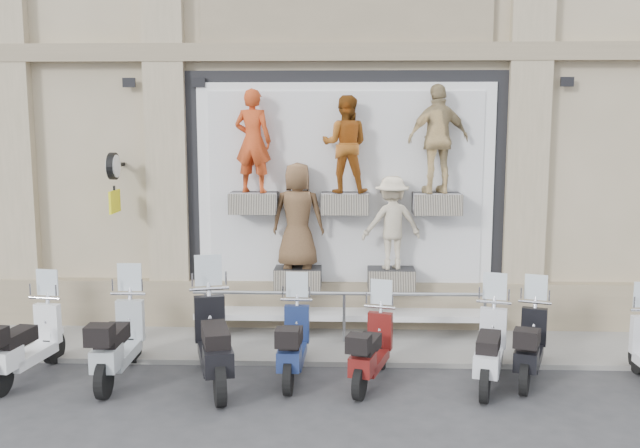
{
  "coord_description": "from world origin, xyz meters",
  "views": [
    {
      "loc": [
        0.04,
        -9.39,
        3.77
      ],
      "look_at": [
        -0.39,
        1.9,
        2.07
      ],
      "focal_mm": 40.0,
      "sensor_mm": 36.0,
      "label": 1
    }
  ],
  "objects_px": {
    "clock_sign_bracket": "(114,175)",
    "scooter_f": "(372,336)",
    "scooter_b": "(26,329)",
    "guard_rail": "(344,319)",
    "scooter_d": "(213,325)",
    "scooter_c": "(118,326)",
    "scooter_h": "(531,332)",
    "scooter_g": "(490,334)",
    "scooter_e": "(293,330)"
  },
  "relations": [
    {
      "from": "guard_rail",
      "to": "scooter_b",
      "type": "relative_size",
      "value": 2.75
    },
    {
      "from": "scooter_g",
      "to": "scooter_d",
      "type": "bearing_deg",
      "value": -162.29
    },
    {
      "from": "scooter_e",
      "to": "scooter_h",
      "type": "xyz_separation_m",
      "value": [
        3.42,
        0.07,
        -0.01
      ]
    },
    {
      "from": "clock_sign_bracket",
      "to": "scooter_b",
      "type": "relative_size",
      "value": 0.55
    },
    {
      "from": "scooter_b",
      "to": "scooter_d",
      "type": "height_order",
      "value": "scooter_d"
    },
    {
      "from": "scooter_e",
      "to": "scooter_c",
      "type": "bearing_deg",
      "value": -174.49
    },
    {
      "from": "scooter_c",
      "to": "scooter_g",
      "type": "bearing_deg",
      "value": -0.8
    },
    {
      "from": "guard_rail",
      "to": "scooter_c",
      "type": "bearing_deg",
      "value": -153.32
    },
    {
      "from": "scooter_f",
      "to": "scooter_b",
      "type": "bearing_deg",
      "value": -163.81
    },
    {
      "from": "clock_sign_bracket",
      "to": "scooter_f",
      "type": "height_order",
      "value": "clock_sign_bracket"
    },
    {
      "from": "scooter_f",
      "to": "clock_sign_bracket",
      "type": "bearing_deg",
      "value": 169.91
    },
    {
      "from": "scooter_b",
      "to": "scooter_c",
      "type": "distance_m",
      "value": 1.34
    },
    {
      "from": "guard_rail",
      "to": "scooter_g",
      "type": "distance_m",
      "value": 2.65
    },
    {
      "from": "scooter_d",
      "to": "scooter_h",
      "type": "xyz_separation_m",
      "value": [
        4.52,
        0.37,
        -0.16
      ]
    },
    {
      "from": "clock_sign_bracket",
      "to": "scooter_h",
      "type": "height_order",
      "value": "clock_sign_bracket"
    },
    {
      "from": "scooter_b",
      "to": "scooter_h",
      "type": "distance_m",
      "value": 7.26
    },
    {
      "from": "guard_rail",
      "to": "scooter_e",
      "type": "height_order",
      "value": "scooter_e"
    },
    {
      "from": "scooter_g",
      "to": "scooter_h",
      "type": "relative_size",
      "value": 1.05
    },
    {
      "from": "scooter_e",
      "to": "scooter_f",
      "type": "distance_m",
      "value": 1.14
    },
    {
      "from": "scooter_b",
      "to": "scooter_f",
      "type": "distance_m",
      "value": 4.97
    },
    {
      "from": "scooter_g",
      "to": "scooter_c",
      "type": "bearing_deg",
      "value": -164.41
    },
    {
      "from": "clock_sign_bracket",
      "to": "scooter_b",
      "type": "bearing_deg",
      "value": -107.57
    },
    {
      "from": "scooter_d",
      "to": "scooter_e",
      "type": "height_order",
      "value": "scooter_d"
    },
    {
      "from": "guard_rail",
      "to": "scooter_g",
      "type": "height_order",
      "value": "scooter_g"
    },
    {
      "from": "guard_rail",
      "to": "scooter_h",
      "type": "bearing_deg",
      "value": -27.45
    },
    {
      "from": "guard_rail",
      "to": "scooter_h",
      "type": "height_order",
      "value": "scooter_h"
    },
    {
      "from": "guard_rail",
      "to": "scooter_d",
      "type": "distance_m",
      "value": 2.58
    },
    {
      "from": "guard_rail",
      "to": "scooter_c",
      "type": "height_order",
      "value": "scooter_c"
    },
    {
      "from": "clock_sign_bracket",
      "to": "scooter_d",
      "type": "xyz_separation_m",
      "value": [
        2.07,
        -2.24,
        -1.93
      ]
    },
    {
      "from": "scooter_e",
      "to": "scooter_h",
      "type": "bearing_deg",
      "value": 2.95
    },
    {
      "from": "scooter_d",
      "to": "scooter_g",
      "type": "distance_m",
      "value": 3.9
    },
    {
      "from": "scooter_e",
      "to": "scooter_b",
      "type": "bearing_deg",
      "value": -175.37
    },
    {
      "from": "clock_sign_bracket",
      "to": "scooter_f",
      "type": "bearing_deg",
      "value": -26.24
    },
    {
      "from": "clock_sign_bracket",
      "to": "scooter_h",
      "type": "relative_size",
      "value": 0.58
    },
    {
      "from": "clock_sign_bracket",
      "to": "scooter_c",
      "type": "xyz_separation_m",
      "value": [
        0.66,
        -2.09,
        -2.01
      ]
    },
    {
      "from": "guard_rail",
      "to": "scooter_c",
      "type": "relative_size",
      "value": 2.59
    },
    {
      "from": "guard_rail",
      "to": "scooter_d",
      "type": "relative_size",
      "value": 2.35
    },
    {
      "from": "scooter_g",
      "to": "scooter_f",
      "type": "bearing_deg",
      "value": -163.64
    },
    {
      "from": "scooter_e",
      "to": "scooter_d",
      "type": "bearing_deg",
      "value": -162.62
    },
    {
      "from": "clock_sign_bracket",
      "to": "scooter_e",
      "type": "relative_size",
      "value": 0.57
    },
    {
      "from": "scooter_d",
      "to": "scooter_g",
      "type": "height_order",
      "value": "scooter_d"
    },
    {
      "from": "guard_rail",
      "to": "scooter_h",
      "type": "distance_m",
      "value": 3.04
    },
    {
      "from": "guard_rail",
      "to": "clock_sign_bracket",
      "type": "relative_size",
      "value": 4.96
    },
    {
      "from": "guard_rail",
      "to": "scooter_g",
      "type": "bearing_deg",
      "value": -38.25
    },
    {
      "from": "scooter_b",
      "to": "scooter_e",
      "type": "height_order",
      "value": "scooter_b"
    },
    {
      "from": "scooter_b",
      "to": "scooter_e",
      "type": "relative_size",
      "value": 1.03
    },
    {
      "from": "guard_rail",
      "to": "scooter_d",
      "type": "height_order",
      "value": "scooter_d"
    },
    {
      "from": "scooter_c",
      "to": "clock_sign_bracket",
      "type": "bearing_deg",
      "value": 106.83
    },
    {
      "from": "guard_rail",
      "to": "clock_sign_bracket",
      "type": "bearing_deg",
      "value": 173.16
    },
    {
      "from": "scooter_c",
      "to": "scooter_h",
      "type": "relative_size",
      "value": 1.11
    }
  ]
}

